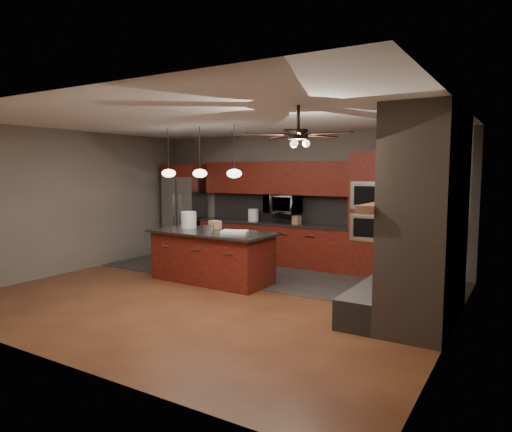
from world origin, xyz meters
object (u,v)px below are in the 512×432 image
Objects in this scene: cardboard_box at (215,225)px; paint_tray at (235,232)px; oven_tower at (373,214)px; kitchen_island at (212,256)px; refrigerator at (186,209)px; white_bucket at (189,220)px; microwave at (283,204)px; counter_box at (297,220)px; counter_bucket at (253,215)px; paint_can at (209,229)px.

paint_tray is at bearing -0.96° from cardboard_box.
oven_tower reaches higher than kitchen_island.
oven_tower is 1.01× the size of kitchen_island.
refrigerator is 2.33m from white_bucket.
kitchen_island is (-0.37, -2.05, -0.84)m from microwave.
refrigerator is at bearing -164.74° from counter_box.
oven_tower is at bearing 0.93° from refrigerator.
counter_bucket is (-0.35, 2.00, 0.57)m from kitchen_island.
cardboard_box is 1.30× the size of counter_box.
counter_box reaches higher than cardboard_box.
cardboard_box is (0.47, 0.20, -0.08)m from white_bucket.
kitchen_island is 0.68m from paint_tray.
white_bucket reaches higher than cardboard_box.
paint_tray is at bearing -7.08° from white_bucket.
microwave is 2.17m from white_bucket.
counter_box is at bearing 72.09° from paint_can.
microwave is at bearing 97.41° from cardboard_box.
white_bucket is (1.53, -1.76, -0.00)m from refrigerator.
paint_tray is 1.69× the size of counter_bucket.
counter_bucket is (-0.84, 1.98, 0.09)m from paint_tray.
microwave is (-1.98, 0.06, 0.11)m from oven_tower.
oven_tower reaches higher than refrigerator.
white_bucket is 0.52m from cardboard_box.
white_bucket is at bearing 152.68° from paint_tray.
paint_tray is at bearing -86.63° from microwave.
microwave is 1.63× the size of paint_tray.
paint_tray is at bearing 23.35° from paint_can.
microwave reaches higher than counter_box.
cardboard_box is (-0.20, 0.36, 0.53)m from kitchen_island.
cardboard_box is (2.00, -1.56, -0.09)m from refrigerator.
paint_can is at bearing -69.39° from kitchen_island.
paint_can reaches higher than paint_tray.
paint_can is 0.69× the size of counter_bucket.
microwave reaches higher than paint_tray.
microwave is 2.35× the size of white_bucket.
refrigerator is 2.54m from cardboard_box.
oven_tower is 5.32× the size of paint_tray.
paint_tray is 1.95× the size of cardboard_box.
paint_tray is at bearing -67.14° from counter_bucket.
counter_box is (0.25, 1.93, 0.05)m from paint_tray.
cardboard_box is at bearing -105.92° from counter_box.
paint_tray is 2.52× the size of counter_box.
refrigerator is 11.77× the size of paint_can.
microwave is at bearing 3.99° from counter_bucket.
microwave is 1.81m from cardboard_box.
counter_bucket reaches higher than kitchen_island.
oven_tower is 1.98m from microwave.
refrigerator is (-2.56, -0.13, -0.22)m from microwave.
refrigerator is at bearing -177.07° from microwave.
counter_bucket is at bearing 179.84° from oven_tower.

